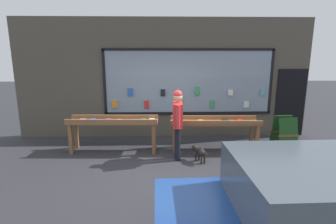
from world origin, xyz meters
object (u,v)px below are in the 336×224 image
object	(u,v)px
display_table_left	(113,124)
sandwich_board_sign	(284,133)
parked_car	(335,219)
display_table_right	(215,125)
person_browsing	(178,119)
small_dog	(199,152)

from	to	relation	value
display_table_left	sandwich_board_sign	bearing A→B (deg)	-1.10
parked_car	display_table_left	bearing A→B (deg)	126.40
display_table_right	parked_car	bearing A→B (deg)	-83.09
display_table_right	person_browsing	size ratio (longest dim) A/B	1.37
display_table_left	sandwich_board_sign	distance (m)	4.54
display_table_left	display_table_right	bearing A→B (deg)	-0.03
sandwich_board_sign	parked_car	size ratio (longest dim) A/B	0.23
person_browsing	parked_car	bearing A→B (deg)	-155.75
sandwich_board_sign	display_table_right	bearing A→B (deg)	173.43
small_dog	sandwich_board_sign	size ratio (longest dim) A/B	0.53
parked_car	sandwich_board_sign	bearing A→B (deg)	70.50
person_browsing	small_dog	size ratio (longest dim) A/B	3.47
small_dog	sandwich_board_sign	world-z (taller)	sandwich_board_sign
display_table_right	parked_car	world-z (taller)	parked_car
person_browsing	parked_car	size ratio (longest dim) A/B	0.42
display_table_left	sandwich_board_sign	world-z (taller)	sandwich_board_sign
display_table_left	small_dog	world-z (taller)	display_table_left
person_browsing	sandwich_board_sign	distance (m)	2.98
display_table_left	parked_car	world-z (taller)	parked_car
small_dog	sandwich_board_sign	xyz separation A→B (m)	(2.37, 0.71, 0.22)
person_browsing	parked_car	distance (m)	3.86
display_table_right	sandwich_board_sign	world-z (taller)	sandwich_board_sign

